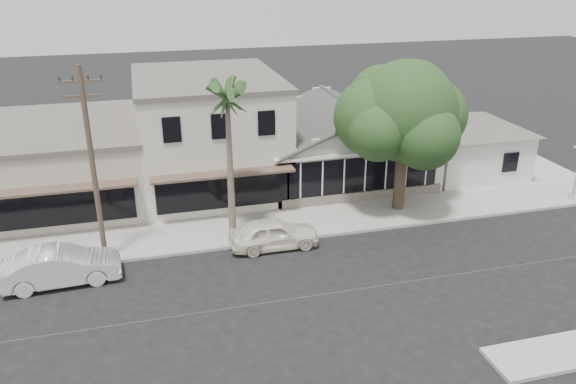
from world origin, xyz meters
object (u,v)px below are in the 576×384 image
object	(u,v)px
utility_pole	(92,164)
car_0	(274,234)
car_1	(61,266)
shade_tree	(402,113)

from	to	relation	value
utility_pole	car_0	bearing A→B (deg)	-4.63
car_0	car_1	xyz separation A→B (m)	(-9.51, -0.80, 0.07)
shade_tree	car_0	bearing A→B (deg)	-160.44
car_0	shade_tree	bearing A→B (deg)	-70.03
car_1	utility_pole	bearing A→B (deg)	-52.91
utility_pole	shade_tree	size ratio (longest dim) A/B	1.09
car_1	shade_tree	bearing A→B (deg)	-81.57
utility_pole	car_1	world-z (taller)	utility_pole
utility_pole	car_1	bearing A→B (deg)	-139.77
car_1	shade_tree	size ratio (longest dim) A/B	0.58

